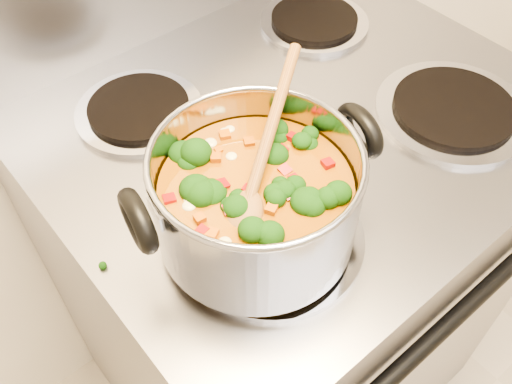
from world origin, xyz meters
TOP-DOWN VIEW (x-y plane):
  - electric_range at (-0.05, 1.16)m, footprint 0.76×0.69m
  - stockpot at (-0.24, 1.02)m, footprint 0.30×0.24m
  - wooden_spoon at (-0.24, 1.03)m, footprint 0.22×0.16m
  - cooktop_crumbs at (-0.10, 1.08)m, footprint 0.14×0.21m

SIDE VIEW (x-z plane):
  - electric_range at x=-0.05m, z-range -0.07..1.01m
  - cooktop_crumbs at x=-0.10m, z-range 0.92..0.93m
  - stockpot at x=-0.24m, z-range 0.93..1.07m
  - wooden_spoon at x=-0.24m, z-range 0.99..1.08m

